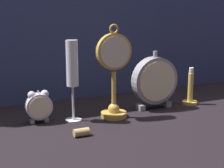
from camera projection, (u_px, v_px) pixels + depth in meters
ground_plane at (123, 123)px, 1.11m from camera, size 4.00×4.00×0.00m
fabric_backdrop_drape at (83, 2)px, 1.32m from camera, size 1.35×0.01×0.70m
pocket_watch_on_stand at (114, 75)px, 1.14m from camera, size 0.11×0.08×0.29m
alarm_clock_twin_bell at (39, 105)px, 1.10m from camera, size 0.08×0.03×0.10m
mantel_clock_silver at (155, 81)px, 1.24m from camera, size 0.16×0.04×0.19m
champagne_flute at (72, 69)px, 1.10m from camera, size 0.05×0.05×0.24m
brass_candlestick at (190, 93)px, 1.30m from camera, size 0.05×0.05×0.13m
wine_cork at (81, 132)px, 1.00m from camera, size 0.04×0.02×0.02m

